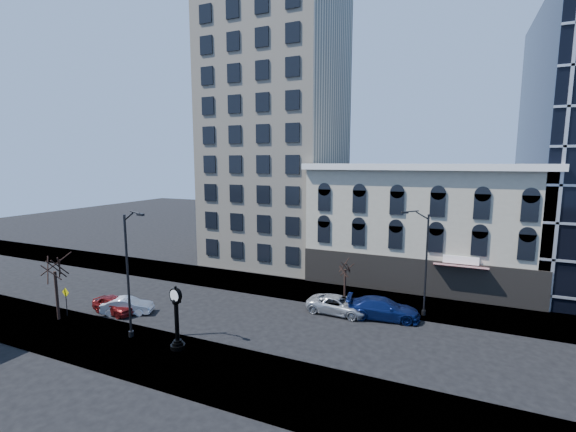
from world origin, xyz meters
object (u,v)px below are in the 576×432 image
at_px(warning_sign, 66,297).
at_px(street_clock, 177,320).
at_px(car_near_a, 115,305).
at_px(car_near_b, 127,306).
at_px(street_lamp_near, 131,241).

bearing_deg(warning_sign, street_clock, -3.02).
bearing_deg(car_near_a, street_clock, -102.44).
bearing_deg(warning_sign, car_near_b, 34.35).
bearing_deg(street_clock, car_near_a, 171.09).
distance_m(street_lamp_near, car_near_a, 9.14).
relative_size(car_near_a, car_near_b, 1.03).
relative_size(street_clock, car_near_a, 1.03).
bearing_deg(street_clock, car_near_b, 166.82).
bearing_deg(street_clock, street_lamp_near, -169.22).
xyz_separation_m(street_clock, car_near_a, (-9.17, 3.07, -1.38)).
height_order(street_clock, car_near_a, street_clock).
height_order(warning_sign, car_near_b, warning_sign).
relative_size(street_clock, warning_sign, 1.83).
xyz_separation_m(street_clock, car_near_b, (-8.05, 3.38, -1.43)).
bearing_deg(warning_sign, street_lamp_near, -5.10).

